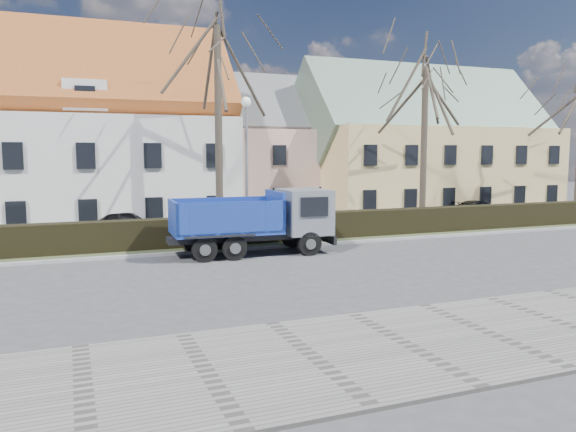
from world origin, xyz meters
name	(u,v)px	position (x,y,z in m)	size (l,w,h in m)	color
ground	(329,267)	(0.00, 0.00, 0.00)	(120.00, 120.00, 0.00)	#414144
sidewalk_near	(487,333)	(0.00, -8.50, 0.04)	(80.00, 5.00, 0.08)	gray
curb_far	(285,246)	(0.00, 4.60, 0.06)	(80.00, 0.30, 0.12)	#969695
grass_strip	(273,241)	(0.00, 6.20, 0.05)	(80.00, 3.00, 0.10)	#3A4527
hedge	(274,229)	(0.00, 6.00, 0.65)	(60.00, 0.90, 1.30)	black
building_pink	(260,156)	(4.00, 20.00, 4.00)	(10.80, 8.80, 8.00)	#DAAC9A
building_yellow	(424,153)	(16.00, 17.00, 4.25)	(18.80, 10.80, 8.50)	#DFC47A
tree_1	(218,110)	(-2.00, 8.50, 6.33)	(9.20, 9.20, 12.65)	#3A3228
tree_2	(424,131)	(10.00, 8.50, 5.50)	(8.00, 8.00, 11.00)	#3A3228
dump_truck	(247,222)	(-2.11, 3.57, 1.40)	(6.98, 2.59, 2.79)	navy
streetlight	(247,169)	(-1.04, 7.00, 3.47)	(0.54, 0.54, 6.95)	#979797
cart_frame	(229,246)	(-2.72, 4.19, 0.30)	(0.66, 0.38, 0.60)	silver
parked_car_a	(127,222)	(-6.23, 11.46, 0.67)	(1.58, 3.92, 1.33)	black
parked_car_b	(479,208)	(16.55, 11.46, 0.54)	(1.52, 3.75, 1.09)	black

